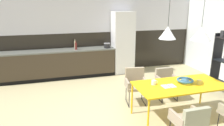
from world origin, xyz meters
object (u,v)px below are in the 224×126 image
(bottle_oil_tall, at_px, (76,46))
(bottle_vinegar_dark, at_px, (75,44))
(mug_short_terracotta, at_px, (199,82))
(cooking_pot, at_px, (107,46))
(dining_table, at_px, (180,86))
(refrigerator_column, at_px, (123,43))
(open_book, at_px, (169,86))
(armchair_near_window, at_px, (166,79))
(pendant_lamp_over_table_near, at_px, (168,33))
(pendant_lamp_over_table_far, at_px, (201,34))
(armchair_by_stool, at_px, (191,119))
(armchair_corner_seat, at_px, (135,81))
(mug_glass_clear, at_px, (154,82))
(fruit_bowl, at_px, (185,80))

(bottle_oil_tall, xyz_separation_m, bottle_vinegar_dark, (0.00, 0.31, 0.00))
(mug_short_terracotta, xyz_separation_m, cooking_pot, (-1.09, 3.17, 0.20))
(dining_table, bearing_deg, refrigerator_column, 92.76)
(dining_table, relative_size, bottle_oil_tall, 6.63)
(refrigerator_column, bearing_deg, open_book, -92.38)
(dining_table, height_order, armchair_near_window, armchair_near_window)
(dining_table, xyz_separation_m, pendant_lamp_over_table_near, (-0.37, 0.02, 1.09))
(dining_table, xyz_separation_m, open_book, (-0.29, -0.04, 0.05))
(dining_table, relative_size, pendant_lamp_over_table_far, 1.70)
(armchair_by_stool, height_order, bottle_oil_tall, bottle_oil_tall)
(refrigerator_column, relative_size, armchair_near_window, 2.74)
(dining_table, bearing_deg, open_book, -172.43)
(armchair_by_stool, relative_size, cooking_pot, 3.52)
(armchair_corner_seat, xyz_separation_m, mug_short_terracotta, (0.96, -1.01, 0.26))
(mug_glass_clear, bearing_deg, dining_table, -14.38)
(open_book, distance_m, cooking_pot, 3.15)
(armchair_corner_seat, bearing_deg, bottle_oil_tall, -53.75)
(mug_short_terracotta, bearing_deg, armchair_by_stool, -133.45)
(refrigerator_column, bearing_deg, fruit_bowl, -84.68)
(bottle_vinegar_dark, bearing_deg, armchair_by_stool, -71.92)
(bottle_vinegar_dark, bearing_deg, mug_short_terracotta, -59.29)
(armchair_corner_seat, relative_size, mug_glass_clear, 6.26)
(refrigerator_column, distance_m, bottle_vinegar_dark, 1.59)
(armchair_by_stool, bearing_deg, refrigerator_column, 87.20)
(open_book, bearing_deg, cooking_pot, 98.10)
(bottle_vinegar_dark, relative_size, pendant_lamp_over_table_far, 0.26)
(pendant_lamp_over_table_near, relative_size, pendant_lamp_over_table_far, 0.95)
(fruit_bowl, xyz_separation_m, cooking_pot, (-0.87, 3.02, 0.20))
(armchair_corner_seat, distance_m, bottle_vinegar_dark, 2.79)
(mug_short_terracotta, relative_size, cooking_pot, 0.61)
(pendant_lamp_over_table_near, bearing_deg, dining_table, -2.38)
(fruit_bowl, bearing_deg, armchair_near_window, 84.42)
(open_book, distance_m, bottle_vinegar_dark, 3.75)
(dining_table, height_order, open_book, open_book)
(open_book, distance_m, mug_short_terracotta, 0.65)
(open_book, bearing_deg, pendant_lamp_over_table_near, 145.92)
(armchair_near_window, height_order, mug_glass_clear, mug_glass_clear)
(bottle_oil_tall, xyz_separation_m, pendant_lamp_over_table_near, (1.36, -3.09, 0.77))
(refrigerator_column, height_order, pendant_lamp_over_table_far, pendant_lamp_over_table_far)
(armchair_by_stool, bearing_deg, fruit_bowl, 61.58)
(dining_table, height_order, fruit_bowl, fruit_bowl)
(mug_short_terracotta, bearing_deg, pendant_lamp_over_table_far, 86.87)
(armchair_corner_seat, xyz_separation_m, mug_glass_clear, (0.07, -0.77, 0.26))
(armchair_by_stool, xyz_separation_m, pendant_lamp_over_table_near, (-0.03, 0.86, 1.30))
(dining_table, relative_size, armchair_corner_seat, 2.21)
(dining_table, xyz_separation_m, mug_glass_clear, (-0.53, 0.13, 0.09))
(mug_short_terracotta, bearing_deg, bottle_oil_tall, 123.11)
(armchair_corner_seat, bearing_deg, refrigerator_column, -92.08)
(mug_glass_clear, bearing_deg, bottle_vinegar_dark, 110.14)
(open_book, relative_size, pendant_lamp_over_table_far, 0.24)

